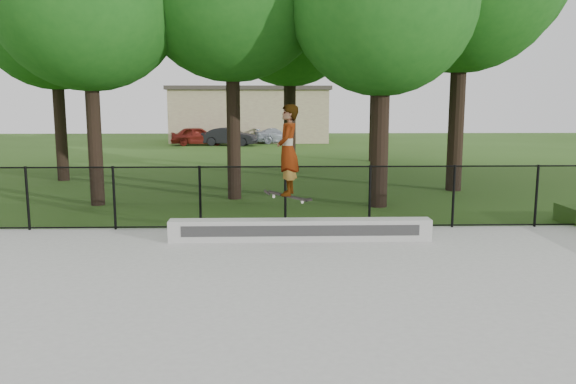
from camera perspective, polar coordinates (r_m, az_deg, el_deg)
name	(u,v)px	position (r m, az deg, el deg)	size (l,w,h in m)	color
ground	(296,329)	(7.73, 0.86, -13.78)	(100.00, 100.00, 0.00)	#2C4E16
concrete_slab	(296,327)	(7.72, 0.86, -13.58)	(14.00, 12.00, 0.06)	#9B9B96
grind_ledge	(300,230)	(12.14, 1.26, -3.87)	(5.64, 0.40, 0.46)	#B2B3AE
car_a	(198,136)	(41.18, -9.13, 5.64)	(1.58, 3.89, 1.33)	maroon
car_b	(230,137)	(40.57, -5.96, 5.61)	(1.35, 3.50, 1.27)	black
car_c	(280,135)	(42.80, -0.85, 5.78)	(1.67, 3.79, 1.20)	#A6ADBD
skater_airborne	(288,151)	(11.73, -0.01, 4.15)	(0.82, 0.74, 2.08)	black
chainlink_fence	(285,197)	(13.20, -0.27, -0.51)	(16.06, 0.06, 1.50)	black
tree_row	(285,4)	(21.28, -0.27, 18.55)	(20.65, 18.45, 10.54)	black
distant_building	(250,114)	(45.16, -3.87, 7.92)	(12.40, 6.40, 4.30)	#C8BC8D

